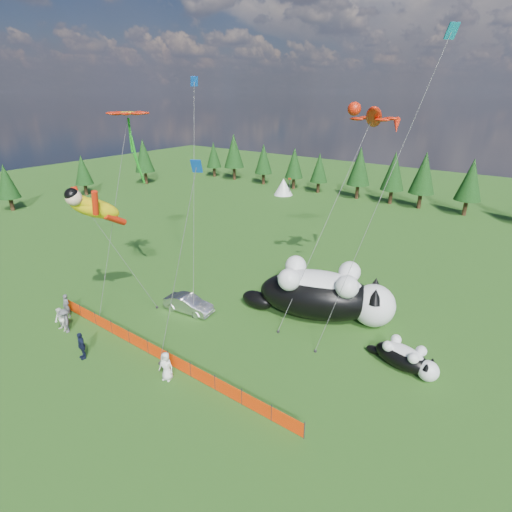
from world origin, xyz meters
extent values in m
plane|color=#12380A|center=(0.00, 0.00, 0.00)|extent=(160.00, 160.00, 0.00)
cylinder|color=#262626|center=(-11.00, -3.00, 0.55)|extent=(0.06, 0.06, 1.10)
cylinder|color=#262626|center=(-9.00, -3.00, 0.55)|extent=(0.06, 0.06, 1.10)
cylinder|color=#262626|center=(-7.00, -3.00, 0.55)|extent=(0.06, 0.06, 1.10)
cylinder|color=#262626|center=(-5.00, -3.00, 0.55)|extent=(0.06, 0.06, 1.10)
cylinder|color=#262626|center=(-3.00, -3.00, 0.55)|extent=(0.06, 0.06, 1.10)
cylinder|color=#262626|center=(-1.00, -3.00, 0.55)|extent=(0.06, 0.06, 1.10)
cylinder|color=#262626|center=(1.00, -3.00, 0.55)|extent=(0.06, 0.06, 1.10)
cylinder|color=#262626|center=(3.00, -3.00, 0.55)|extent=(0.06, 0.06, 1.10)
cylinder|color=#262626|center=(5.00, -3.00, 0.55)|extent=(0.06, 0.06, 1.10)
cylinder|color=#262626|center=(7.00, -3.00, 0.55)|extent=(0.06, 0.06, 1.10)
cylinder|color=#262626|center=(9.00, -3.00, 0.55)|extent=(0.06, 0.06, 1.10)
cylinder|color=#262626|center=(11.00, -3.00, 0.55)|extent=(0.06, 0.06, 1.10)
cube|color=#FF3805|center=(-10.00, -3.00, 0.50)|extent=(2.00, 0.04, 0.90)
cube|color=#FF3805|center=(-8.00, -3.00, 0.50)|extent=(2.00, 0.04, 0.90)
cube|color=#FF3805|center=(-6.00, -3.00, 0.50)|extent=(2.00, 0.04, 0.90)
cube|color=#FF3805|center=(-4.00, -3.00, 0.50)|extent=(2.00, 0.04, 0.90)
cube|color=#FF3805|center=(-2.00, -3.00, 0.50)|extent=(2.00, 0.04, 0.90)
cube|color=#FF3805|center=(0.00, -3.00, 0.50)|extent=(2.00, 0.04, 0.90)
cube|color=#FF3805|center=(2.00, -3.00, 0.50)|extent=(2.00, 0.04, 0.90)
cube|color=#FF3805|center=(4.00, -3.00, 0.50)|extent=(2.00, 0.04, 0.90)
cube|color=#FF3805|center=(6.00, -3.00, 0.50)|extent=(2.00, 0.04, 0.90)
cube|color=#FF3805|center=(8.00, -3.00, 0.50)|extent=(2.00, 0.04, 0.90)
cube|color=#FF3805|center=(10.00, -3.00, 0.50)|extent=(2.00, 0.04, 0.90)
ellipsoid|color=black|center=(5.71, 8.00, 1.80)|extent=(9.88, 7.05, 3.60)
ellipsoid|color=white|center=(5.71, 8.00, 2.70)|extent=(7.41, 5.16, 2.20)
sphere|color=white|center=(9.65, 9.45, 1.60)|extent=(3.20, 3.20, 3.20)
sphere|color=#DD5585|center=(10.92, 9.92, 1.60)|extent=(0.45, 0.45, 0.45)
ellipsoid|color=black|center=(1.22, 6.33, 0.70)|extent=(3.11, 2.28, 1.40)
cone|color=black|center=(9.98, 8.55, 2.88)|extent=(1.12, 1.12, 1.12)
cone|color=black|center=(9.31, 10.35, 2.88)|extent=(1.12, 1.12, 1.12)
sphere|color=white|center=(7.32, 9.97, 3.50)|extent=(1.68, 1.68, 1.68)
sphere|color=white|center=(8.22, 7.54, 3.50)|extent=(1.68, 1.68, 1.68)
sphere|color=white|center=(3.39, 8.52, 3.50)|extent=(1.68, 1.68, 1.68)
sphere|color=white|center=(4.29, 6.09, 3.50)|extent=(1.68, 1.68, 1.68)
ellipsoid|color=black|center=(13.10, 5.67, 0.73)|extent=(3.87, 2.30, 1.45)
ellipsoid|color=white|center=(13.10, 5.67, 1.09)|extent=(2.91, 1.67, 0.89)
sphere|color=white|center=(14.76, 5.38, 0.64)|extent=(1.29, 1.29, 1.29)
sphere|color=#DD5585|center=(15.30, 5.28, 0.64)|extent=(0.18, 0.18, 0.18)
ellipsoid|color=black|center=(11.19, 6.01, 0.28)|extent=(1.21, 0.75, 0.56)
cone|color=black|center=(14.70, 4.99, 1.16)|extent=(0.45, 0.45, 0.45)
cone|color=black|center=(14.83, 5.76, 1.16)|extent=(0.45, 0.45, 0.45)
sphere|color=white|center=(14.06, 6.03, 1.41)|extent=(0.68, 0.68, 0.68)
sphere|color=white|center=(13.88, 5.00, 1.41)|extent=(0.68, 0.68, 0.68)
sphere|color=white|center=(12.40, 6.33, 1.41)|extent=(0.68, 0.68, 0.68)
sphere|color=white|center=(12.21, 5.30, 1.41)|extent=(0.68, 0.68, 0.68)
imported|color=#BAB9BF|center=(-2.80, 2.57, 0.67)|extent=(4.25, 2.00, 1.35)
imported|color=#525257|center=(-9.85, -3.60, 0.95)|extent=(0.73, 0.52, 1.90)
imported|color=white|center=(-8.30, -4.94, 0.92)|extent=(0.93, 0.58, 1.85)
imported|color=#121832|center=(-4.10, -5.86, 0.96)|extent=(1.23, 0.81, 1.93)
imported|color=#525257|center=(-7.88, -4.82, 0.94)|extent=(1.36, 1.06, 1.88)
imported|color=white|center=(1.97, -4.01, 0.95)|extent=(1.06, 0.85, 1.90)
cylinder|color=#595959|center=(-6.16, -0.10, 4.45)|extent=(0.03, 0.03, 9.27)
cube|color=#262626|center=(-5.27, 1.39, 0.08)|extent=(0.15, 0.15, 0.16)
cylinder|color=#595959|center=(5.45, 9.30, 7.33)|extent=(0.03, 0.03, 17.58)
cube|color=#262626|center=(4.61, 4.29, 0.08)|extent=(0.15, 0.15, 0.16)
cylinder|color=#595959|center=(-7.60, 0.05, 7.50)|extent=(0.03, 0.03, 15.51)
cube|color=#262626|center=(-7.52, -2.42, 0.08)|extent=(0.15, 0.15, 0.16)
cube|color=#1C9B1D|center=(-7.67, 2.51, 12.08)|extent=(0.22, 0.22, 4.88)
cylinder|color=#595959|center=(-2.91, 3.92, 8.56)|extent=(0.03, 0.03, 17.34)
cube|color=#262626|center=(-1.86, 2.11, 0.08)|extent=(0.15, 0.15, 0.16)
cylinder|color=#595959|center=(10.00, 6.47, 9.73)|extent=(0.03, 0.03, 20.31)
cube|color=#262626|center=(7.95, 3.79, 0.08)|extent=(0.15, 0.15, 0.16)
cylinder|color=#595959|center=(2.19, -2.85, 6.51)|extent=(0.03, 0.03, 13.19)
cube|color=#262626|center=(0.52, -3.33, 0.08)|extent=(0.15, 0.15, 0.16)
camera|label=1|loc=(18.06, -16.64, 16.27)|focal=28.00mm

